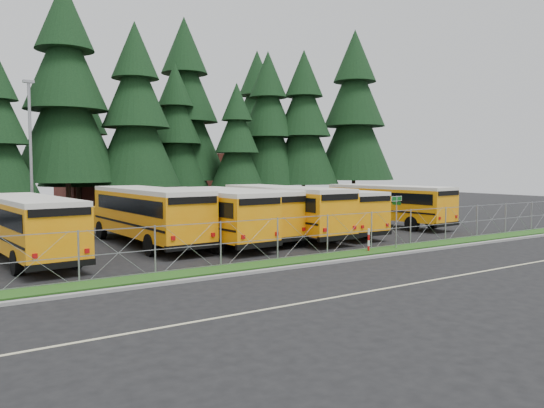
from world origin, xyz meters
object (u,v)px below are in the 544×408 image
Objects in this scene: bus_3 at (203,217)px; light_standard at (31,150)px; bus_5 at (281,212)px; bus_east at (384,206)px; bus_4 at (234,214)px; street_sign at (396,211)px; bus_2 at (147,217)px; bus_0 at (26,229)px; striped_bollard at (369,240)px; bus_6 at (321,212)px.

bus_3 is 1.16× the size of light_standard.
bus_5 is 17.54m from light_standard.
bus_3 is at bearing 177.76° from bus_east.
bus_4 is 4.13× the size of street_sign.
street_sign is (10.67, -8.52, 0.44)m from bus_2.
bus_5 is 7.61m from street_sign.
bus_4 is at bearing 0.88° from bus_0.
bus_0 is 14.49m from bus_5.
bus_5 is 4.29× the size of street_sign.
bus_5 is at bearing -3.85° from bus_0.
bus_5 is at bearing 109.75° from street_sign.
striped_bollard is (15.11, -6.80, -0.90)m from bus_0.
bus_4 reaches higher than striped_bollard.
bus_0 is 1.13× the size of light_standard.
street_sign is at bearing -93.63° from bus_6.
bus_2 reaches higher than bus_6.
bus_2 is 1.03× the size of bus_3.
bus_east is (6.75, 0.98, 0.05)m from bus_6.
street_sign is at bearing -26.90° from bus_0.
bus_2 is 8.22m from bus_5.
light_standard is at bearing 127.98° from street_sign.
bus_0 reaches higher than street_sign.
striped_bollard is (-2.60, -7.18, -0.85)m from bus_6.
bus_0 is 24.50m from bus_east.
bus_2 is 12.20m from striped_bollard.
street_sign is (5.38, -8.06, 0.51)m from bus_4.
bus_0 is 4.06× the size of street_sign.
bus_east is at bearing -3.37° from bus_2.
bus_4 is at bearing -49.18° from light_standard.
bus_east is at bearing 47.94° from street_sign.
bus_3 is at bearing -28.12° from bus_2.
bus_3 reaches higher than striped_bollard.
bus_5 is (2.81, -0.91, 0.06)m from bus_4.
street_sign is at bearing -59.56° from bus_4.
bus_4 is 6.09m from bus_6.
bus_5 reaches higher than bus_3.
bus_3 is (9.21, 0.31, 0.05)m from bus_0.
bus_0 is 16.60m from striped_bollard.
bus_east is 4.08× the size of street_sign.
striped_bollard is at bearing -85.04° from bus_5.
light_standard is at bearing 124.22° from striped_bollard.
bus_4 is at bearing 113.20° from striped_bollard.
bus_east is (12.78, 0.15, -0.02)m from bus_4.
bus_2 reaches higher than street_sign.
street_sign is at bearing -40.99° from bus_2.
bus_0 is 13.01m from light_standard.
bus_east is at bearing 9.85° from bus_6.
bus_6 reaches higher than striped_bollard.
bus_0 is at bearing 155.77° from striped_bollard.
bus_2 is 3.13m from bus_3.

